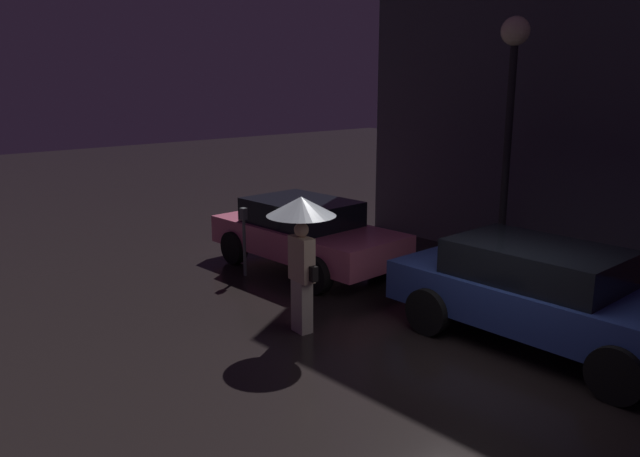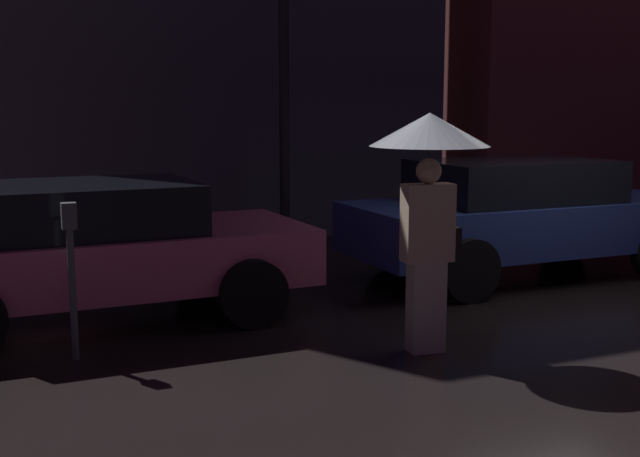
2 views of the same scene
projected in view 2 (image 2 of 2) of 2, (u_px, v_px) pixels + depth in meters
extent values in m
plane|color=black|center=(574.00, 302.00, 8.74)|extent=(60.00, 60.00, 0.00)
cube|color=brown|center=(575.00, 41.00, 16.23)|extent=(6.21, 3.00, 6.77)
cube|color=#DB6684|center=(103.00, 259.00, 7.97)|extent=(4.12, 1.86, 0.56)
cube|color=black|center=(83.00, 208.00, 7.83)|extent=(2.16, 1.61, 0.48)
cylinder|color=black|center=(204.00, 260.00, 9.32)|extent=(0.67, 0.22, 0.67)
cylinder|color=black|center=(253.00, 293.00, 7.71)|extent=(0.67, 0.22, 0.67)
cube|color=navy|center=(524.00, 224.00, 9.96)|extent=(4.45, 1.74, 0.60)
cube|color=black|center=(514.00, 180.00, 9.81)|extent=(2.32, 1.52, 0.50)
cylinder|color=black|center=(564.00, 231.00, 11.33)|extent=(0.71, 0.22, 0.71)
cylinder|color=black|center=(393.00, 245.00, 10.25)|extent=(0.71, 0.22, 0.71)
cylinder|color=black|center=(469.00, 270.00, 8.69)|extent=(0.71, 0.22, 0.71)
cube|color=beige|center=(426.00, 306.00, 6.96)|extent=(0.32, 0.24, 0.80)
cube|color=#D1B293|center=(428.00, 223.00, 6.84)|extent=(0.46, 0.25, 0.67)
sphere|color=tan|center=(429.00, 171.00, 6.77)|extent=(0.22, 0.22, 0.22)
cylinder|color=black|center=(428.00, 193.00, 6.80)|extent=(0.02, 0.02, 0.79)
cone|color=silver|center=(430.00, 130.00, 6.72)|extent=(1.02, 1.02, 0.28)
cube|color=black|center=(451.00, 240.00, 6.96)|extent=(0.17, 0.12, 0.22)
cylinder|color=#4C5154|center=(73.00, 295.00, 6.71)|extent=(0.06, 0.06, 1.12)
cube|color=#4C5154|center=(69.00, 216.00, 6.61)|extent=(0.12, 0.10, 0.22)
cylinder|color=black|center=(284.00, 103.00, 11.07)|extent=(0.14, 0.14, 4.29)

